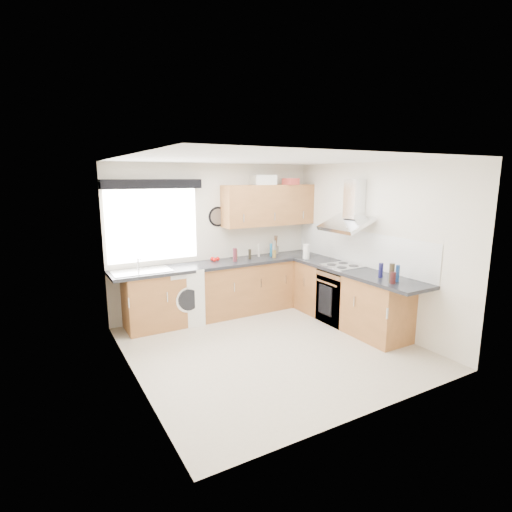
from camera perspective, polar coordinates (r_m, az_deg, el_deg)
ground_plane at (r=5.59m, az=2.13°, el=-12.89°), size 3.60×3.60×0.00m
ceiling at (r=5.11m, az=2.34°, el=13.64°), size 3.60×3.60×0.02m
wall_back at (r=6.78m, az=-5.82°, el=2.40°), size 3.60×0.02×2.50m
wall_front at (r=3.84m, az=16.59°, el=-4.89°), size 3.60×0.02×2.50m
wall_left at (r=4.54m, az=-17.46°, el=-2.46°), size 0.02×3.60×2.50m
wall_right at (r=6.33m, az=16.22°, el=1.38°), size 0.02×3.60×2.50m
window at (r=6.38m, az=-14.51°, el=4.27°), size 1.40×0.02×1.10m
window_blind at (r=6.25m, az=-14.58°, el=9.93°), size 1.50×0.18×0.14m
splashback at (r=6.54m, az=14.25°, el=1.17°), size 0.01×3.00×0.54m
base_cab_back at (r=6.66m, az=-5.46°, el=-4.99°), size 3.00×0.58×0.86m
base_cab_corner at (r=7.42m, az=5.93°, el=-3.29°), size 0.60×0.60×0.86m
base_cab_right at (r=6.42m, az=13.04°, el=-5.85°), size 0.58×2.10×0.86m
worktop_back at (r=6.58m, az=-4.70°, el=-1.09°), size 3.60×0.62×0.05m
worktop_right at (r=6.19m, az=14.09°, el=-2.17°), size 0.62×2.42×0.05m
sink at (r=6.14m, az=-16.04°, el=-1.77°), size 0.84×0.46×0.10m
oven at (r=6.52m, az=12.08°, el=-5.58°), size 0.56×0.58×0.85m
hob_plate at (r=6.40m, az=12.26°, el=-1.36°), size 0.52×0.52×0.01m
extractor_hood at (r=6.34m, az=13.26°, el=6.29°), size 0.52×0.78×0.66m
upper_cabinets at (r=7.00m, az=1.86°, el=7.27°), size 1.70×0.35×0.70m
washing_machine at (r=6.44m, az=-10.51°, el=-5.47°), size 0.73×0.71×0.91m
wall_clock at (r=6.73m, az=-5.43°, el=5.61°), size 0.33×0.04×0.33m
casserole at (r=6.96m, az=0.97°, el=10.82°), size 0.41×0.30×0.17m
storage_box at (r=7.10m, az=4.98°, el=10.56°), size 0.28×0.25×0.11m
utensil_pot at (r=7.27m, az=2.85°, el=0.88°), size 0.10×0.10×0.14m
kitchen_roll at (r=6.85m, az=7.19°, el=0.65°), size 0.14×0.14×0.25m
tomato_cluster at (r=6.66m, az=-5.90°, el=-0.44°), size 0.18×0.18×0.06m
jar_0 at (r=7.00m, az=2.15°, el=0.87°), size 0.04×0.04×0.23m
jar_1 at (r=6.79m, az=-2.90°, el=0.28°), size 0.05×0.05×0.17m
jar_2 at (r=6.92m, az=2.62°, el=0.30°), size 0.06×0.06×0.13m
jar_3 at (r=6.79m, az=-0.90°, el=0.28°), size 0.05×0.05×0.17m
jar_4 at (r=7.21m, az=2.58°, el=1.24°), size 0.06×0.06×0.25m
jar_5 at (r=6.58m, az=-3.04°, el=0.16°), size 0.07×0.07×0.22m
jar_6 at (r=7.17m, az=2.55°, el=0.96°), size 0.06×0.06×0.19m
jar_7 at (r=6.98m, az=0.39°, el=0.84°), size 0.04×0.04×0.23m
bottle_0 at (r=5.64m, az=19.56°, el=-2.35°), size 0.05×0.05×0.23m
bottle_1 at (r=5.52m, az=18.98°, el=-2.98°), size 0.07×0.07×0.15m
bottle_2 at (r=5.56m, az=18.82°, el=-2.33°), size 0.07×0.07×0.26m
bottle_3 at (r=5.79m, az=17.40°, el=-1.97°), size 0.06×0.06×0.21m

